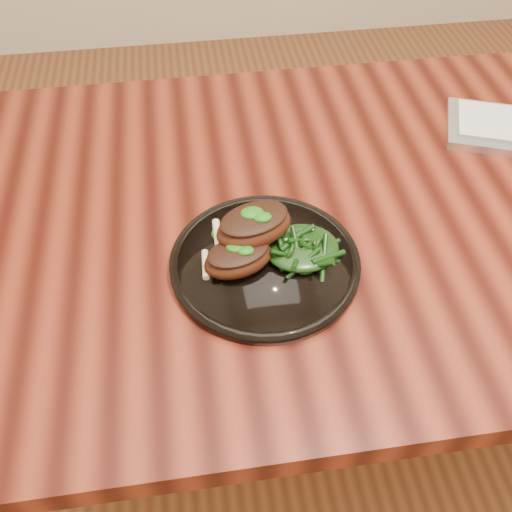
{
  "coord_description": "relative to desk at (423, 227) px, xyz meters",
  "views": [
    {
      "loc": [
        -0.38,
        -0.64,
        1.36
      ],
      "look_at": [
        -0.31,
        -0.12,
        0.78
      ],
      "focal_mm": 40.0,
      "sensor_mm": 36.0,
      "label": 1
    }
  ],
  "objects": [
    {
      "name": "greens_heap",
      "position": [
        -0.24,
        -0.11,
        0.12
      ],
      "size": [
        0.1,
        0.1,
        0.04
      ],
      "color": "black",
      "rests_on": "plate"
    },
    {
      "name": "herb_smear",
      "position": [
        -0.33,
        -0.06,
        0.1
      ],
      "size": [
        0.07,
        0.05,
        0.0
      ],
      "primitive_type": "ellipsoid",
      "color": "#0C4E08",
      "rests_on": "plate"
    },
    {
      "name": "desk",
      "position": [
        0.0,
        0.0,
        0.0
      ],
      "size": [
        1.6,
        0.8,
        0.75
      ],
      "color": "black",
      "rests_on": "ground"
    },
    {
      "name": "lamb_chop_back",
      "position": [
        -0.3,
        -0.09,
        0.14
      ],
      "size": [
        0.13,
        0.1,
        0.05
      ],
      "color": "#3E190C",
      "rests_on": "plate"
    },
    {
      "name": "plate",
      "position": [
        -0.29,
        -0.12,
        0.09
      ],
      "size": [
        0.27,
        0.27,
        0.02
      ],
      "color": "black",
      "rests_on": "desk"
    },
    {
      "name": "lamb_chop_front",
      "position": [
        -0.33,
        -0.13,
        0.12
      ],
      "size": [
        0.11,
        0.09,
        0.04
      ],
      "color": "#3E190C",
      "rests_on": "plate"
    }
  ]
}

